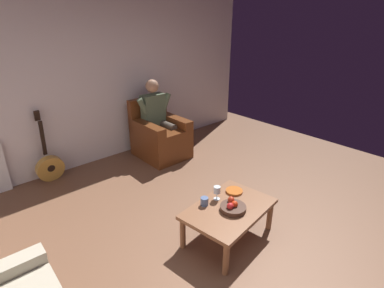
# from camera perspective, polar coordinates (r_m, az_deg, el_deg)

# --- Properties ---
(ground_plane) EXTENTS (6.89, 6.89, 0.00)m
(ground_plane) POSITION_cam_1_polar(r_m,az_deg,el_deg) (3.34, 8.91, -18.44)
(ground_plane) COLOR brown
(wall_back) EXTENTS (6.02, 0.06, 2.67)m
(wall_back) POSITION_cam_1_polar(r_m,az_deg,el_deg) (4.92, -17.46, 12.01)
(wall_back) COLOR silver
(wall_back) RESTS_ON ground
(armchair) EXTENTS (0.72, 0.84, 0.95)m
(armchair) POSITION_cam_1_polar(r_m,az_deg,el_deg) (5.06, -6.17, 1.39)
(armchair) COLOR #613015
(armchair) RESTS_ON ground
(person_seated) EXTENTS (0.65, 0.57, 1.27)m
(person_seated) POSITION_cam_1_polar(r_m,az_deg,el_deg) (4.97, -6.62, 5.33)
(person_seated) COLOR #52654A
(person_seated) RESTS_ON ground
(coffee_table) EXTENTS (1.02, 0.75, 0.39)m
(coffee_table) POSITION_cam_1_polar(r_m,az_deg,el_deg) (3.21, 7.02, -12.67)
(coffee_table) COLOR brown
(coffee_table) RESTS_ON ground
(guitar) EXTENTS (0.38, 0.22, 1.03)m
(guitar) POSITION_cam_1_polar(r_m,az_deg,el_deg) (4.76, -25.47, -3.80)
(guitar) COLOR #BC8939
(guitar) RESTS_ON ground
(wine_glass_near) EXTENTS (0.07, 0.07, 0.15)m
(wine_glass_near) POSITION_cam_1_polar(r_m,az_deg,el_deg) (3.24, 4.79, -8.85)
(wine_glass_near) COLOR silver
(wine_glass_near) RESTS_ON coffee_table
(fruit_bowl) EXTENTS (0.26, 0.26, 0.11)m
(fruit_bowl) POSITION_cam_1_polar(r_m,az_deg,el_deg) (3.13, 7.77, -11.80)
(fruit_bowl) COLOR #41281C
(fruit_bowl) RESTS_ON coffee_table
(decorative_dish) EXTENTS (0.19, 0.19, 0.02)m
(decorative_dish) POSITION_cam_1_polar(r_m,az_deg,el_deg) (3.43, 8.04, -8.86)
(decorative_dish) COLOR #BC5C1F
(decorative_dish) RESTS_ON coffee_table
(candle_jar) EXTENTS (0.08, 0.08, 0.09)m
(candle_jar) POSITION_cam_1_polar(r_m,az_deg,el_deg) (3.17, 2.39, -10.86)
(candle_jar) COLOR slate
(candle_jar) RESTS_ON coffee_table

